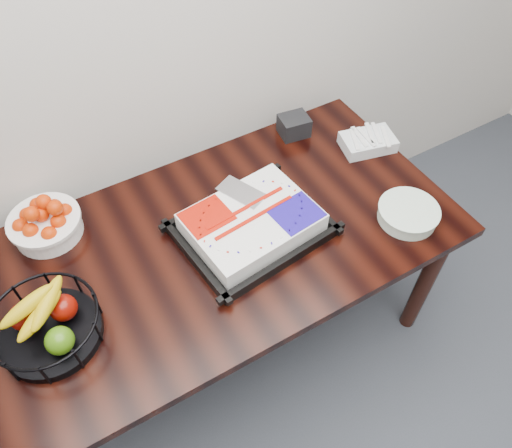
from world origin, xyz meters
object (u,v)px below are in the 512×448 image
cake_tray (252,224)px  tangerine_bowl (44,220)px  napkin_box (294,126)px  plate_stack (408,214)px  table (212,257)px  fruit_basket (46,325)px

cake_tray → tangerine_bowl: tangerine_bowl is taller
cake_tray → napkin_box: bearing=41.8°
tangerine_bowl → plate_stack: tangerine_bowl is taller
table → napkin_box: 0.69m
cake_tray → fruit_basket: (-0.74, -0.04, 0.03)m
fruit_basket → napkin_box: bearing=20.1°
fruit_basket → plate_stack: (1.27, -0.19, -0.04)m
napkin_box → tangerine_bowl: bearing=-179.2°
table → tangerine_bowl: (-0.48, 0.33, 0.16)m
table → plate_stack: size_ratio=7.99×
cake_tray → fruit_basket: 0.74m
table → cake_tray: 0.20m
napkin_box → plate_stack: bearing=-80.7°
tangerine_bowl → plate_stack: size_ratio=1.14×
table → tangerine_bowl: 0.61m
cake_tray → plate_stack: size_ratio=2.39×
plate_stack → napkin_box: (-0.10, 0.62, 0.02)m
table → plate_stack: 0.74m
tangerine_bowl → napkin_box: tangerine_bowl is taller
fruit_basket → tangerine_bowl: bearing=75.8°
tangerine_bowl → napkin_box: 1.06m
table → fruit_basket: size_ratio=5.46×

